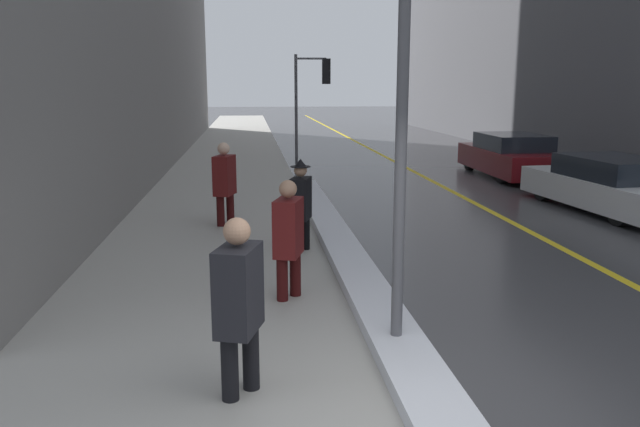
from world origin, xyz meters
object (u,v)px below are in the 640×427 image
Objects in this scene: traffic_light_near at (314,85)px; pedestrian_in_glasses at (225,180)px; parked_car_white at (611,186)px; lamp_post at (404,27)px; pedestrian_trailing at (239,299)px; pedestrian_nearside at (288,234)px; pedestrian_with_shoulder_bag at (301,201)px; parked_car_maroon at (511,156)px.

traffic_light_near reaches higher than pedestrian_in_glasses.
traffic_light_near is at bearing 24.48° from parked_car_white.
parked_car_white is at bearing 46.39° from lamp_post.
pedestrian_nearside is (0.60, 2.57, -0.04)m from pedestrian_trailing.
parked_car_white is at bearing -56.69° from traffic_light_near.
traffic_light_near is at bearing -177.99° from pedestrian_in_glasses.
traffic_light_near is 2.45× the size of pedestrian_with_shoulder_bag.
pedestrian_in_glasses is at bearing -159.61° from pedestrian_trailing.
parked_car_white is 5.56m from parked_car_maroon.
pedestrian_in_glasses is (-0.98, 4.55, 0.04)m from pedestrian_nearside.
traffic_light_near is 17.99m from pedestrian_trailing.
traffic_light_near is at bearing -170.77° from pedestrian_trailing.
traffic_light_near is 15.38m from pedestrian_nearside.
parked_car_white is 1.01× the size of parked_car_maroon.
pedestrian_in_glasses reaches higher than parked_car_maroon.
pedestrian_in_glasses is (-2.01, 6.30, -2.39)m from lamp_post.
traffic_light_near is 11.73m from parked_car_white.
lamp_post is 9.81m from parked_car_white.
traffic_light_near is at bearing -169.65° from pedestrian_with_shoulder_bag.
lamp_post is 3.01m from pedestrian_trailing.
pedestrian_in_glasses is (-0.38, 7.12, 0.01)m from pedestrian_trailing.
pedestrian_trailing reaches higher than pedestrian_nearside.
pedestrian_with_shoulder_bag is at bearing -92.78° from traffic_light_near.
parked_car_white is (7.53, 5.08, -0.30)m from pedestrian_nearside.
pedestrian_with_shoulder_bag is at bearing -171.21° from pedestrian_nearside.
pedestrian_trailing is 0.35× the size of parked_car_white.
pedestrian_with_shoulder_bag is 7.66m from parked_car_white.
pedestrian_trailing is at bearing 6.38° from pedestrian_with_shoulder_bag.
lamp_post is 16.92m from traffic_light_near.
lamp_post is 3.54× the size of pedestrian_nearside.
pedestrian_trailing reaches higher than parked_car_maroon.
lamp_post is at bearing 47.92° from pedestrian_nearside.
pedestrian_nearside is at bearing 29.48° from pedestrian_in_glasses.
pedestrian_in_glasses is (-2.91, -10.59, -1.87)m from traffic_light_near.
pedestrian_trailing is (-2.53, -17.71, -1.88)m from traffic_light_near.
parked_car_maroon reaches higher than parked_car_white.
traffic_light_near reaches higher than pedestrian_trailing.
lamp_post reaches higher than parked_car_white.
pedestrian_trailing is at bearing 149.13° from parked_car_maroon.
lamp_post is at bearing 153.03° from parked_car_maroon.
parked_car_white is at bearing 150.60° from pedestrian_trailing.
lamp_post is 3.56× the size of pedestrian_with_shoulder_bag.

